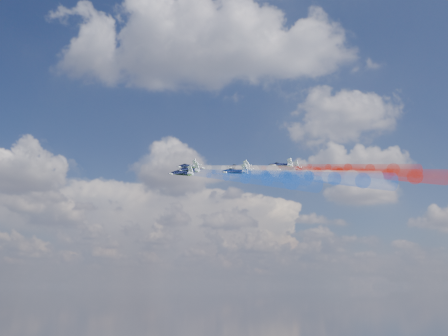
# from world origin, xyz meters

# --- Properties ---
(jet_lead) EXTENTS (16.30, 16.58, 8.38)m
(jet_lead) POSITION_xyz_m (-8.42, 38.06, 175.50)
(jet_lead) COLOR black
(trail_lead) EXTENTS (36.92, 37.00, 15.75)m
(trail_lead) POSITION_xyz_m (12.46, 17.81, 168.87)
(trail_lead) COLOR white
(jet_inner_left) EXTENTS (16.30, 16.58, 8.38)m
(jet_inner_left) POSITION_xyz_m (-4.69, 21.71, 170.06)
(jet_inner_left) COLOR black
(trail_inner_left) EXTENTS (36.92, 37.00, 15.75)m
(trail_inner_left) POSITION_xyz_m (16.20, 1.46, 163.43)
(trail_inner_left) COLOR blue
(jet_inner_right) EXTENTS (16.30, 16.58, 8.38)m
(jet_inner_right) POSITION_xyz_m (10.94, 35.66, 174.02)
(jet_inner_right) COLOR black
(trail_inner_right) EXTENTS (36.92, 37.00, 15.75)m
(trail_inner_right) POSITION_xyz_m (31.82, 15.41, 167.39)
(trail_inner_right) COLOR red
(jet_outer_left) EXTENTS (16.30, 16.58, 8.38)m
(jet_outer_left) POSITION_xyz_m (-3.71, 4.75, 164.87)
(jet_outer_left) COLOR black
(trail_outer_left) EXTENTS (36.92, 37.00, 15.75)m
(trail_outer_left) POSITION_xyz_m (17.18, -15.50, 158.24)
(trail_outer_left) COLOR blue
(jet_center_third) EXTENTS (16.30, 16.58, 8.38)m
(jet_center_third) POSITION_xyz_m (12.66, 19.70, 168.89)
(jet_center_third) COLOR black
(trail_center_third) EXTENTS (36.92, 37.00, 15.75)m
(trail_center_third) POSITION_xyz_m (33.55, -0.55, 162.26)
(trail_center_third) COLOR white
(jet_outer_right) EXTENTS (16.30, 16.58, 8.38)m
(jet_outer_right) POSITION_xyz_m (26.80, 35.07, 174.19)
(jet_outer_right) COLOR black
(trail_outer_right) EXTENTS (36.92, 37.00, 15.75)m
(trail_outer_right) POSITION_xyz_m (47.68, 14.82, 167.56)
(trail_outer_right) COLOR red
(jet_rear_left) EXTENTS (16.30, 16.58, 8.38)m
(jet_rear_left) POSITION_xyz_m (12.65, 5.16, 165.02)
(jet_rear_left) COLOR black
(trail_rear_left) EXTENTS (36.92, 37.00, 15.75)m
(trail_rear_left) POSITION_xyz_m (33.53, -15.10, 158.39)
(trail_rear_left) COLOR blue
(jet_rear_right) EXTENTS (16.30, 16.58, 8.38)m
(jet_rear_right) POSITION_xyz_m (28.58, 19.44, 168.85)
(jet_rear_right) COLOR black
(trail_rear_right) EXTENTS (36.92, 37.00, 15.75)m
(trail_rear_right) POSITION_xyz_m (49.46, -0.81, 162.22)
(trail_rear_right) COLOR red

